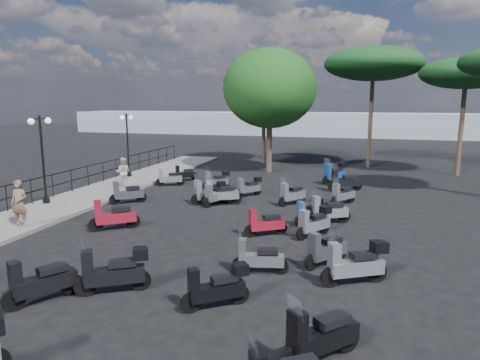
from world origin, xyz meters
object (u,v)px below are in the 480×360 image
(scooter_19, at_px, (314,223))
(woman, at_px, (19,203))
(scooter_5, at_px, (185,174))
(scooter_23, at_px, (320,337))
(scooter_9, at_px, (221,194))
(scooter_18, at_px, (216,288))
(scooter_12, at_px, (259,258))
(scooter_7, at_px, (114,272))
(pine_1, at_px, (466,74))
(scooter_20, at_px, (328,211))
(scooter_14, at_px, (208,193))
(pine_0, at_px, (374,64))
(scooter_3, at_px, (127,194))
(scooter_6, at_px, (41,282))
(scooter_2, at_px, (113,216))
(lamp_post_2, at_px, (128,141))
(scooter_21, at_px, (292,195))
(scooter_27, at_px, (343,195))
(scooter_28, at_px, (344,182))
(pedestrian_far, at_px, (123,172))
(pine_2, at_px, (264,81))
(scooter_25, at_px, (326,250))
(scooter_15, at_px, (209,193))
(scooter_4, at_px, (169,178))
(lamp_post_1, at_px, (42,154))
(scooter_13, at_px, (265,224))
(scooter_8, at_px, (216,196))
(scooter_22, at_px, (334,173))
(scooter_10, at_px, (217,181))
(broadleaf_tree, at_px, (270,89))
(scooter_26, at_px, (309,212))
(scooter_24, at_px, (355,264))
(scooter_16, at_px, (249,187))

(scooter_19, bearing_deg, woman, 46.50)
(scooter_5, relative_size, scooter_23, 0.89)
(scooter_9, relative_size, scooter_18, 1.19)
(scooter_9, relative_size, scooter_12, 1.07)
(scooter_12, distance_m, scooter_23, 4.13)
(scooter_7, bearing_deg, scooter_5, -14.43)
(scooter_19, bearing_deg, scooter_9, -2.43)
(scooter_5, xyz_separation_m, pine_1, (15.76, 6.50, 5.83))
(scooter_12, bearing_deg, scooter_20, -26.04)
(scooter_14, height_order, pine_0, pine_0)
(scooter_23, bearing_deg, scooter_3, -2.15)
(scooter_6, relative_size, scooter_18, 1.15)
(scooter_12, bearing_deg, scooter_2, 56.62)
(woman, relative_size, scooter_19, 1.19)
(lamp_post_2, bearing_deg, scooter_21, -16.54)
(scooter_23, height_order, scooter_27, scooter_23)
(scooter_20, distance_m, scooter_28, 6.31)
(pedestrian_far, xyz_separation_m, pine_2, (4.99, 11.51, 5.10))
(scooter_18, bearing_deg, scooter_28, -46.39)
(scooter_7, relative_size, scooter_27, 1.20)
(scooter_20, height_order, scooter_25, scooter_20)
(scooter_7, relative_size, scooter_15, 1.21)
(scooter_7, bearing_deg, lamp_post_2, -2.00)
(scooter_6, relative_size, scooter_15, 1.17)
(scooter_14, height_order, scooter_27, scooter_14)
(scooter_6, height_order, scooter_27, scooter_6)
(pedestrian_far, relative_size, scooter_15, 1.15)
(scooter_4, xyz_separation_m, scooter_15, (3.53, -3.31, 0.06))
(woman, bearing_deg, pine_0, 50.91)
(scooter_25, distance_m, scooter_28, 10.60)
(lamp_post_1, distance_m, scooter_6, 10.27)
(scooter_13, bearing_deg, scooter_8, 6.06)
(scooter_8, xyz_separation_m, scooter_22, (4.75, 6.81, 0.11))
(scooter_25, bearing_deg, scooter_20, -49.58)
(pedestrian_far, bearing_deg, scooter_3, 102.53)
(scooter_10, bearing_deg, scooter_18, 154.47)
(scooter_4, relative_size, scooter_15, 1.08)
(broadleaf_tree, relative_size, pine_1, 1.10)
(scooter_2, xyz_separation_m, scooter_12, (6.01, -2.46, -0.07))
(pedestrian_far, bearing_deg, scooter_13, 126.32)
(scooter_26, bearing_deg, pedestrian_far, 12.62)
(woman, xyz_separation_m, scooter_25, (10.91, -0.43, -0.54))
(pine_0, bearing_deg, scooter_24, -91.54)
(woman, distance_m, scooter_12, 9.35)
(woman, distance_m, pine_0, 23.50)
(scooter_4, height_order, pine_2, pine_2)
(scooter_12, distance_m, scooter_22, 13.83)
(pine_1, bearing_deg, pine_2, 171.61)
(scooter_16, bearing_deg, lamp_post_1, 69.63)
(scooter_9, xyz_separation_m, scooter_23, (5.41, -10.71, -0.01))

